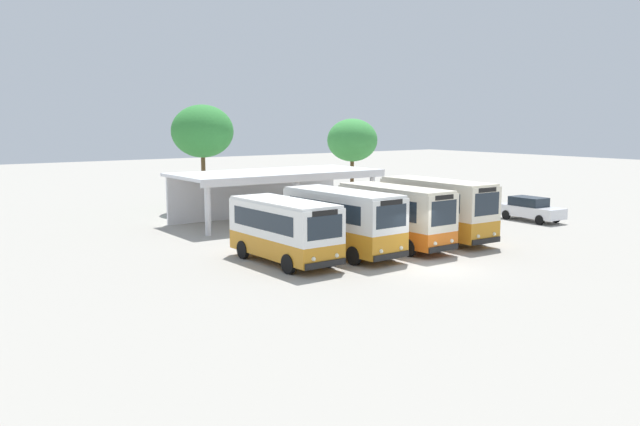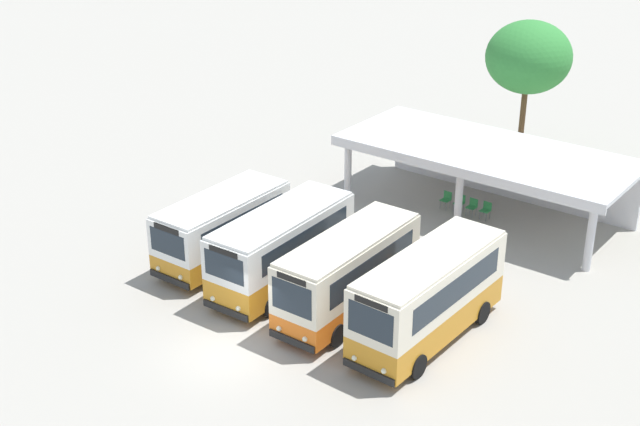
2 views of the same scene
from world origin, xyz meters
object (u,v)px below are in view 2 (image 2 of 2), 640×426
object	(u,v)px
city_bus_middle_cream	(348,272)
waiting_chair_end_by_column	(446,198)
city_bus_second_in_row	(282,246)
waiting_chair_fourth_seat	(486,209)
city_bus_nearest_orange	(222,226)
waiting_chair_middle_seat	(472,206)
city_bus_fourth_amber	(429,294)
waiting_chair_second_from_end	(460,201)

from	to	relation	value
city_bus_middle_cream	waiting_chair_end_by_column	distance (m)	11.30
city_bus_second_in_row	waiting_chair_end_by_column	bearing A→B (deg)	82.27
city_bus_middle_cream	waiting_chair_fourth_seat	size ratio (longest dim) A/B	8.35
city_bus_second_in_row	city_bus_nearest_orange	bearing A→B (deg)	178.37
city_bus_nearest_orange	city_bus_middle_cream	world-z (taller)	city_bus_middle_cream
city_bus_second_in_row	waiting_chair_middle_seat	world-z (taller)	city_bus_second_in_row
city_bus_nearest_orange	waiting_chair_end_by_column	distance (m)	11.94
city_bus_fourth_amber	waiting_chair_middle_seat	bearing A→B (deg)	109.91
city_bus_middle_cream	waiting_chair_second_from_end	size ratio (longest dim) A/B	8.35
city_bus_middle_cream	waiting_chair_end_by_column	world-z (taller)	city_bus_middle_cream
city_bus_nearest_orange	city_bus_middle_cream	distance (m)	6.84
city_bus_middle_cream	waiting_chair_end_by_column	bearing A→B (deg)	99.93
city_bus_middle_cream	waiting_chair_fourth_seat	world-z (taller)	city_bus_middle_cream
waiting_chair_second_from_end	waiting_chair_fourth_seat	distance (m)	1.44
city_bus_fourth_amber	waiting_chair_end_by_column	world-z (taller)	city_bus_fourth_amber
city_bus_nearest_orange	city_bus_fourth_amber	world-z (taller)	city_bus_fourth_amber
city_bus_second_in_row	city_bus_middle_cream	xyz separation A→B (m)	(3.42, -0.13, 0.01)
city_bus_fourth_amber	waiting_chair_second_from_end	bearing A→B (deg)	113.08
waiting_chair_middle_seat	waiting_chair_end_by_column	bearing A→B (deg)	-179.89
city_bus_second_in_row	waiting_chair_second_from_end	distance (m)	11.29
city_bus_middle_cream	waiting_chair_middle_seat	distance (m)	11.15
waiting_chair_second_from_end	waiting_chair_middle_seat	world-z (taller)	same
waiting_chair_second_from_end	waiting_chair_fourth_seat	size ratio (longest dim) A/B	1.00
city_bus_middle_cream	waiting_chair_middle_seat	world-z (taller)	city_bus_middle_cream
city_bus_nearest_orange	waiting_chair_end_by_column	size ratio (longest dim) A/B	7.71
city_bus_middle_cream	city_bus_fourth_amber	size ratio (longest dim) A/B	0.96
waiting_chair_end_by_column	waiting_chair_second_from_end	size ratio (longest dim) A/B	1.00
city_bus_nearest_orange	waiting_chair_fourth_seat	distance (m)	13.01
city_bus_nearest_orange	city_bus_fourth_amber	size ratio (longest dim) A/B	0.88
city_bus_second_in_row	waiting_chair_middle_seat	size ratio (longest dim) A/B	8.46
city_bus_second_in_row	waiting_chair_middle_seat	distance (m)	11.38
city_bus_second_in_row	city_bus_fourth_amber	size ratio (longest dim) A/B	0.97
city_bus_second_in_row	waiting_chair_end_by_column	xyz separation A→B (m)	(1.48, 10.92, -1.29)
city_bus_nearest_orange	waiting_chair_end_by_column	xyz separation A→B (m)	(4.90, 10.83, -1.16)
city_bus_fourth_amber	waiting_chair_middle_seat	size ratio (longest dim) A/B	8.72
waiting_chair_second_from_end	waiting_chair_middle_seat	size ratio (longest dim) A/B	1.00
city_bus_second_in_row	waiting_chair_second_from_end	size ratio (longest dim) A/B	8.46
city_bus_middle_cream	waiting_chair_second_from_end	world-z (taller)	city_bus_middle_cream
waiting_chair_fourth_seat	waiting_chair_end_by_column	bearing A→B (deg)	-178.82
city_bus_second_in_row	waiting_chair_end_by_column	world-z (taller)	city_bus_second_in_row
waiting_chair_middle_seat	city_bus_nearest_orange	bearing A→B (deg)	-120.35
waiting_chair_fourth_seat	city_bus_fourth_amber	bearing A→B (deg)	-73.60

